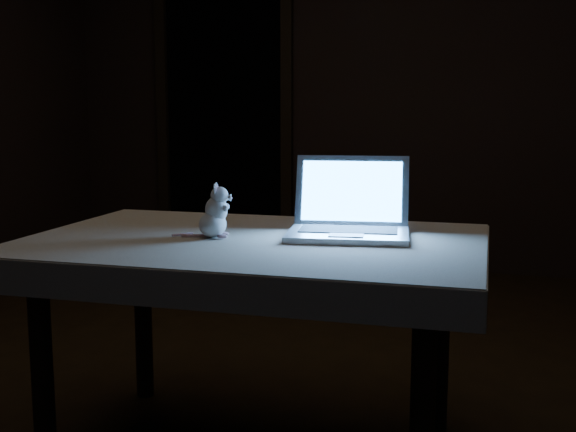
% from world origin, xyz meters
% --- Properties ---
extents(floor, '(5.00, 5.00, 0.00)m').
position_xyz_m(floor, '(0.00, 0.00, 0.00)').
color(floor, black).
rests_on(floor, ground).
extents(back_wall, '(4.50, 0.04, 2.60)m').
position_xyz_m(back_wall, '(0.00, 2.50, 1.30)').
color(back_wall, black).
rests_on(back_wall, ground).
extents(doorway, '(1.06, 0.36, 2.13)m').
position_xyz_m(doorway, '(-1.10, 2.50, 1.06)').
color(doorway, black).
rests_on(doorway, back_wall).
extents(table, '(1.33, 0.88, 0.70)m').
position_xyz_m(table, '(0.19, -0.38, 0.35)').
color(table, black).
rests_on(table, floor).
extents(tablecloth, '(1.61, 1.29, 0.10)m').
position_xyz_m(tablecloth, '(0.15, -0.38, 0.66)').
color(tablecloth, beige).
rests_on(tablecloth, table).
extents(laptop, '(0.42, 0.38, 0.25)m').
position_xyz_m(laptop, '(0.47, -0.29, 0.83)').
color(laptop, '#B6B7BC').
rests_on(laptop, tablecloth).
extents(plush_mouse, '(0.15, 0.15, 0.17)m').
position_xyz_m(plush_mouse, '(0.06, -0.41, 0.79)').
color(plush_mouse, silver).
rests_on(plush_mouse, tablecloth).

